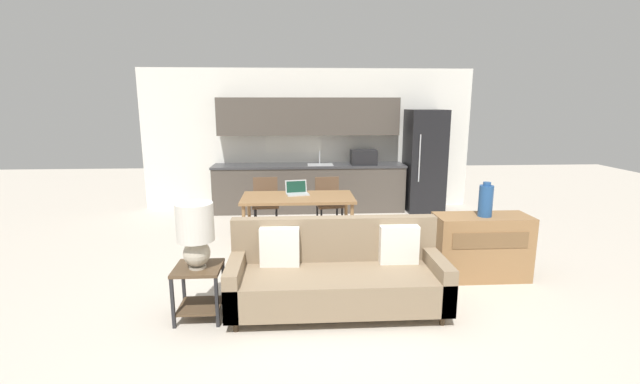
{
  "coord_description": "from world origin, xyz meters",
  "views": [
    {
      "loc": [
        -0.28,
        -3.78,
        2.06
      ],
      "look_at": [
        0.04,
        1.5,
        0.95
      ],
      "focal_mm": 24.0,
      "sensor_mm": 36.0,
      "label": 1
    }
  ],
  "objects_px": {
    "refrigerator": "(424,161)",
    "dining_chair_far_right": "(329,201)",
    "dining_table": "(298,200)",
    "laptop": "(297,191)",
    "vase": "(486,200)",
    "table_lamp": "(195,231)",
    "couch": "(337,276)",
    "side_table": "(199,283)",
    "credenza": "(481,247)",
    "dining_chair_far_left": "(266,201)"
  },
  "relations": [
    {
      "from": "refrigerator",
      "to": "dining_chair_far_right",
      "type": "height_order",
      "value": "refrigerator"
    },
    {
      "from": "dining_table",
      "to": "laptop",
      "type": "distance_m",
      "value": 0.19
    },
    {
      "from": "vase",
      "to": "table_lamp",
      "type": "bearing_deg",
      "value": -165.98
    },
    {
      "from": "couch",
      "to": "vase",
      "type": "distance_m",
      "value": 1.99
    },
    {
      "from": "refrigerator",
      "to": "side_table",
      "type": "height_order",
      "value": "refrigerator"
    },
    {
      "from": "credenza",
      "to": "vase",
      "type": "xyz_separation_m",
      "value": [
        -0.0,
        -0.03,
        0.57
      ]
    },
    {
      "from": "table_lamp",
      "to": "laptop",
      "type": "distance_m",
      "value": 2.52
    },
    {
      "from": "refrigerator",
      "to": "dining_chair_far_left",
      "type": "relative_size",
      "value": 2.26
    },
    {
      "from": "dining_chair_far_left",
      "to": "vase",
      "type": "bearing_deg",
      "value": -42.24
    },
    {
      "from": "credenza",
      "to": "side_table",
      "type": "bearing_deg",
      "value": -166.03
    },
    {
      "from": "refrigerator",
      "to": "laptop",
      "type": "height_order",
      "value": "refrigerator"
    },
    {
      "from": "dining_table",
      "to": "dining_chair_far_left",
      "type": "bearing_deg",
      "value": 123.52
    },
    {
      "from": "laptop",
      "to": "table_lamp",
      "type": "bearing_deg",
      "value": -122.76
    },
    {
      "from": "refrigerator",
      "to": "side_table",
      "type": "relative_size",
      "value": 3.7
    },
    {
      "from": "credenza",
      "to": "vase",
      "type": "bearing_deg",
      "value": -93.58
    },
    {
      "from": "side_table",
      "to": "vase",
      "type": "bearing_deg",
      "value": 13.48
    },
    {
      "from": "couch",
      "to": "laptop",
      "type": "relative_size",
      "value": 5.92
    },
    {
      "from": "credenza",
      "to": "dining_chair_far_right",
      "type": "bearing_deg",
      "value": 127.91
    },
    {
      "from": "couch",
      "to": "side_table",
      "type": "relative_size",
      "value": 4.09
    },
    {
      "from": "dining_table",
      "to": "dining_chair_far_left",
      "type": "distance_m",
      "value": 0.96
    },
    {
      "from": "vase",
      "to": "laptop",
      "type": "distance_m",
      "value": 2.67
    },
    {
      "from": "side_table",
      "to": "table_lamp",
      "type": "relative_size",
      "value": 0.83
    },
    {
      "from": "side_table",
      "to": "laptop",
      "type": "height_order",
      "value": "laptop"
    },
    {
      "from": "dining_table",
      "to": "side_table",
      "type": "relative_size",
      "value": 3.1
    },
    {
      "from": "dining_table",
      "to": "vase",
      "type": "relative_size",
      "value": 4.02
    },
    {
      "from": "side_table",
      "to": "credenza",
      "type": "height_order",
      "value": "credenza"
    },
    {
      "from": "dining_table",
      "to": "side_table",
      "type": "height_order",
      "value": "dining_table"
    },
    {
      "from": "dining_table",
      "to": "credenza",
      "type": "relative_size",
      "value": 1.47
    },
    {
      "from": "side_table",
      "to": "credenza",
      "type": "relative_size",
      "value": 0.48
    },
    {
      "from": "couch",
      "to": "dining_chair_far_right",
      "type": "distance_m",
      "value": 2.78
    },
    {
      "from": "credenza",
      "to": "dining_chair_far_right",
      "type": "xyz_separation_m",
      "value": [
        -1.65,
        2.11,
        0.1
      ]
    },
    {
      "from": "table_lamp",
      "to": "refrigerator",
      "type": "bearing_deg",
      "value": 50.3
    },
    {
      "from": "couch",
      "to": "dining_chair_far_left",
      "type": "bearing_deg",
      "value": 107.56
    },
    {
      "from": "table_lamp",
      "to": "credenza",
      "type": "xyz_separation_m",
      "value": [
        3.13,
        0.81,
        -0.5
      ]
    },
    {
      "from": "couch",
      "to": "laptop",
      "type": "xyz_separation_m",
      "value": [
        -0.38,
        2.18,
        0.43
      ]
    },
    {
      "from": "side_table",
      "to": "vase",
      "type": "distance_m",
      "value": 3.28
    },
    {
      "from": "vase",
      "to": "refrigerator",
      "type": "bearing_deg",
      "value": 84.97
    },
    {
      "from": "table_lamp",
      "to": "dining_chair_far_right",
      "type": "bearing_deg",
      "value": 63.1
    },
    {
      "from": "dining_table",
      "to": "dining_chair_far_left",
      "type": "height_order",
      "value": "dining_chair_far_left"
    },
    {
      "from": "table_lamp",
      "to": "vase",
      "type": "distance_m",
      "value": 3.22
    },
    {
      "from": "side_table",
      "to": "vase",
      "type": "xyz_separation_m",
      "value": [
        3.13,
        0.75,
        0.61
      ]
    },
    {
      "from": "dining_table",
      "to": "table_lamp",
      "type": "relative_size",
      "value": 2.56
    },
    {
      "from": "dining_table",
      "to": "couch",
      "type": "distance_m",
      "value": 2.08
    },
    {
      "from": "refrigerator",
      "to": "couch",
      "type": "height_order",
      "value": "refrigerator"
    },
    {
      "from": "laptop",
      "to": "side_table",
      "type": "bearing_deg",
      "value": -123.14
    },
    {
      "from": "credenza",
      "to": "dining_chair_far_left",
      "type": "relative_size",
      "value": 1.28
    },
    {
      "from": "dining_table",
      "to": "vase",
      "type": "bearing_deg",
      "value": -32.86
    },
    {
      "from": "credenza",
      "to": "couch",
      "type": "bearing_deg",
      "value": -159.68
    },
    {
      "from": "couch",
      "to": "table_lamp",
      "type": "xyz_separation_m",
      "value": [
        -1.34,
        -0.15,
        0.54
      ]
    },
    {
      "from": "couch",
      "to": "dining_table",
      "type": "bearing_deg",
      "value": 100.3
    }
  ]
}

